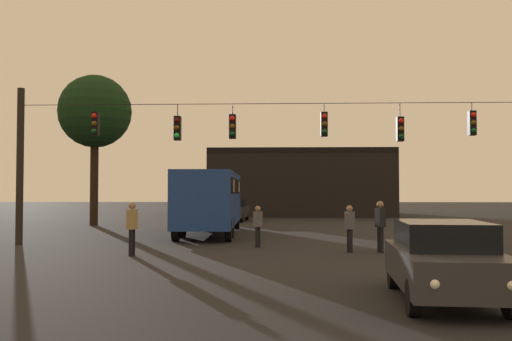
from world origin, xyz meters
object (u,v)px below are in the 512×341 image
(city_bus, at_px, (211,196))
(car_far_left, at_px, (233,210))
(pedestrian_crossing_center, at_px, (350,226))
(pedestrian_crossing_left, at_px, (258,224))
(car_near_right, at_px, (444,260))
(pedestrian_crossing_right, at_px, (380,223))
(tree_left_silhouette, at_px, (95,112))
(pedestrian_near_bus, at_px, (132,225))

(city_bus, relative_size, car_far_left, 2.49)
(pedestrian_crossing_center, bearing_deg, pedestrian_crossing_left, 152.70)
(car_near_right, xyz_separation_m, pedestrian_crossing_left, (-3.96, 10.56, 0.08))
(car_near_right, relative_size, pedestrian_crossing_right, 2.51)
(pedestrian_crossing_left, xyz_separation_m, tree_left_silhouette, (-10.59, 13.36, 6.13))
(car_far_left, bearing_deg, car_near_right, -77.75)
(tree_left_silhouette, bearing_deg, pedestrian_crossing_center, -47.36)
(car_near_right, xyz_separation_m, tree_left_silhouette, (-14.56, 23.92, 6.21))
(city_bus, xyz_separation_m, pedestrian_crossing_right, (6.86, -8.36, -0.85))
(pedestrian_near_bus, bearing_deg, tree_left_silhouette, 111.83)
(pedestrian_crossing_right, distance_m, pedestrian_near_bus, 8.41)
(pedestrian_crossing_right, xyz_separation_m, tree_left_silhouette, (-14.89, 15.08, 5.99))
(pedestrian_crossing_right, bearing_deg, tree_left_silhouette, 134.63)
(car_far_left, height_order, pedestrian_crossing_left, pedestrian_crossing_left)
(car_far_left, height_order, pedestrian_near_bus, pedestrian_near_bus)
(pedestrian_crossing_left, distance_m, pedestrian_near_bus, 5.07)
(pedestrian_crossing_center, height_order, tree_left_silhouette, tree_left_silhouette)
(pedestrian_crossing_left, bearing_deg, car_far_left, 97.32)
(car_near_right, relative_size, tree_left_silhouette, 0.48)
(pedestrian_crossing_left, distance_m, pedestrian_crossing_center, 3.65)
(pedestrian_crossing_right, relative_size, pedestrian_near_bus, 1.01)
(city_bus, relative_size, pedestrian_crossing_left, 7.11)
(pedestrian_crossing_center, bearing_deg, pedestrian_crossing_right, -2.81)
(car_near_right, distance_m, pedestrian_crossing_center, 8.92)
(car_near_right, xyz_separation_m, pedestrian_crossing_right, (0.33, 8.84, 0.21))
(city_bus, relative_size, pedestrian_near_bus, 6.30)
(city_bus, bearing_deg, car_near_right, -69.21)
(tree_left_silhouette, bearing_deg, car_near_right, -58.67)
(car_near_right, height_order, pedestrian_crossing_right, pedestrian_crossing_right)
(city_bus, xyz_separation_m, pedestrian_near_bus, (-1.44, -9.74, -0.86))
(pedestrian_crossing_center, xyz_separation_m, pedestrian_near_bus, (-7.25, -1.44, 0.09))
(car_near_right, bearing_deg, city_bus, 110.79)
(city_bus, distance_m, pedestrian_crossing_right, 10.85)
(car_far_left, bearing_deg, tree_left_silhouette, -145.87)
(city_bus, xyz_separation_m, pedestrian_crossing_left, (2.56, -6.63, -0.99))
(car_near_right, xyz_separation_m, pedestrian_near_bus, (-7.96, 7.45, 0.20))
(city_bus, distance_m, car_far_left, 12.31)
(car_near_right, relative_size, pedestrian_near_bus, 2.53)
(car_far_left, relative_size, tree_left_silhouette, 0.48)
(pedestrian_crossing_right, bearing_deg, car_far_left, 108.06)
(car_near_right, height_order, pedestrian_crossing_left, pedestrian_crossing_left)
(car_near_right, height_order, pedestrian_near_bus, pedestrian_near_bus)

